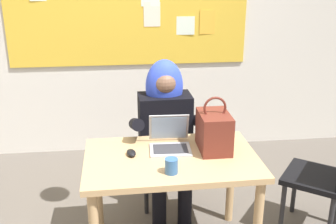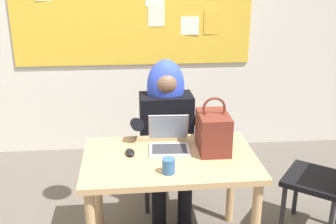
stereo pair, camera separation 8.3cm
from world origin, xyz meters
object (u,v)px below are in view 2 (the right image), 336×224
at_px(handbag, 213,132).
at_px(desk_main, 170,171).
at_px(coffee_mug, 169,166).
at_px(chair_extra_corner, 329,174).
at_px(computer_mouse, 130,152).
at_px(chair_at_desk, 166,145).
at_px(person_costumed, 167,125).
at_px(laptop, 169,141).

bearing_deg(handbag, desk_main, -164.72).
distance_m(coffee_mug, chair_extra_corner, 1.24).
xyz_separation_m(computer_mouse, chair_extra_corner, (1.41, 0.02, -0.24)).
xyz_separation_m(computer_mouse, coffee_mug, (0.23, -0.28, 0.03)).
relative_size(desk_main, computer_mouse, 11.04).
height_order(chair_at_desk, handbag, handbag).
relative_size(computer_mouse, chair_extra_corner, 0.11).
bearing_deg(handbag, person_costumed, 117.18).
relative_size(desk_main, person_costumed, 0.93).
bearing_deg(desk_main, chair_at_desk, 87.42).
relative_size(desk_main, coffee_mug, 12.09).
distance_m(chair_at_desk, coffee_mug, 0.99).
relative_size(person_costumed, laptop, 4.02).
bearing_deg(laptop, coffee_mug, -92.94).
distance_m(chair_at_desk, laptop, 0.65).
height_order(handbag, chair_extra_corner, handbag).
bearing_deg(computer_mouse, desk_main, -22.30).
xyz_separation_m(desk_main, chair_at_desk, (0.03, 0.73, -0.14)).
bearing_deg(person_costumed, handbag, 25.34).
distance_m(laptop, computer_mouse, 0.29).
xyz_separation_m(chair_at_desk, coffee_mug, (-0.06, -0.95, 0.29)).
xyz_separation_m(desk_main, person_costumed, (0.03, 0.60, 0.09)).
bearing_deg(chair_extra_corner, chair_at_desk, 7.26).
height_order(person_costumed, computer_mouse, person_costumed).
bearing_deg(coffee_mug, desk_main, 82.68).
relative_size(computer_mouse, coffee_mug, 1.09).
bearing_deg(laptop, desk_main, -90.15).
bearing_deg(coffee_mug, chair_extra_corner, 14.04).
xyz_separation_m(person_costumed, coffee_mug, (-0.06, -0.82, 0.06)).
bearing_deg(chair_at_desk, laptop, -1.20).
bearing_deg(chair_extra_corner, computer_mouse, 38.39).
distance_m(chair_at_desk, chair_extra_corner, 1.29).
bearing_deg(chair_at_desk, chair_extra_corner, 61.01).
distance_m(handbag, coffee_mug, 0.45).
bearing_deg(desk_main, laptop, 87.33).
height_order(laptop, chair_extra_corner, laptop).
distance_m(desk_main, coffee_mug, 0.27).
height_order(desk_main, laptop, laptop).
relative_size(laptop, handbag, 0.81).
bearing_deg(handbag, coffee_mug, -137.32).
distance_m(laptop, coffee_mug, 0.37).
distance_m(computer_mouse, handbag, 0.57).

